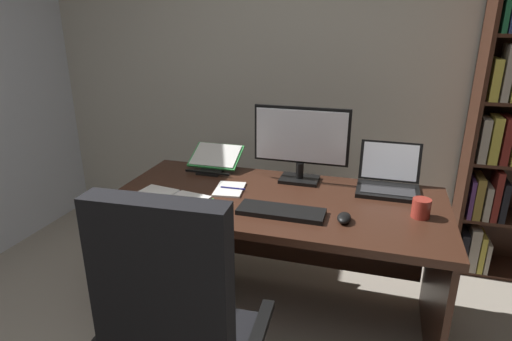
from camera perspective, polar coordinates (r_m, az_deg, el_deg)
wall_back at (r=3.22m, az=6.68°, el=14.47°), size 4.67×0.12×2.70m
desk at (r=2.40m, az=3.14°, el=-7.31°), size 1.74×0.82×0.75m
monitor at (r=2.41m, az=6.03°, el=3.60°), size 0.54×0.16×0.43m
laptop at (r=2.44m, az=17.34°, el=-1.32°), size 0.33×0.30×0.24m
keyboard at (r=2.06m, az=3.38°, el=-5.52°), size 0.42×0.15×0.02m
computer_mouse at (r=2.02m, az=11.74°, el=-6.25°), size 0.06×0.10×0.04m
reading_stand_with_book at (r=2.66m, az=-5.54°, el=1.63°), size 0.31×0.27×0.13m
open_binder at (r=2.22m, az=-12.07°, el=-4.07°), size 0.44×0.35×0.02m
notepad at (r=2.34m, az=-3.57°, el=-2.52°), size 0.18×0.23×0.01m
pen at (r=2.33m, az=-3.11°, el=-2.37°), size 0.14×0.01×0.01m
coffee_mug at (r=2.16m, az=21.27°, el=-4.74°), size 0.09×0.09×0.09m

